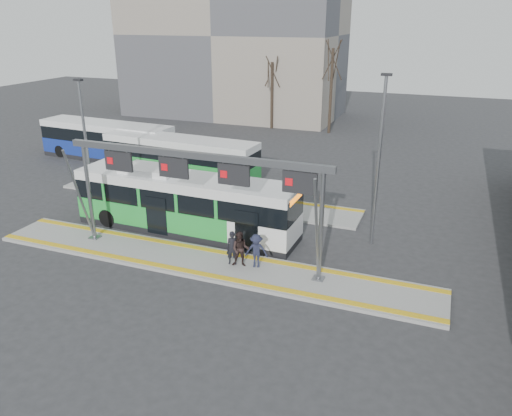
{
  "coord_description": "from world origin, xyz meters",
  "views": [
    {
      "loc": [
        9.96,
        -18.76,
        11.02
      ],
      "look_at": [
        1.5,
        3.0,
        1.97
      ],
      "focal_mm": 35.0,
      "sensor_mm": 36.0,
      "label": 1
    }
  ],
  "objects": [
    {
      "name": "ground",
      "position": [
        0.0,
        0.0,
        0.0
      ],
      "size": [
        120.0,
        120.0,
        0.0
      ],
      "primitive_type": "plane",
      "color": "#2D2D30",
      "rests_on": "ground"
    },
    {
      "name": "platform_main",
      "position": [
        0.0,
        0.0,
        0.07
      ],
      "size": [
        22.0,
        3.0,
        0.15
      ],
      "primitive_type": "cube",
      "color": "gray",
      "rests_on": "ground"
    },
    {
      "name": "platform_second",
      "position": [
        -4.0,
        8.0,
        0.07
      ],
      "size": [
        20.0,
        3.0,
        0.15
      ],
      "primitive_type": "cube",
      "color": "gray",
      "rests_on": "ground"
    },
    {
      "name": "tactile_main",
      "position": [
        0.0,
        0.0,
        0.16
      ],
      "size": [
        22.0,
        2.65,
        0.02
      ],
      "color": "yellow",
      "rests_on": "platform_main"
    },
    {
      "name": "tactile_second",
      "position": [
        -4.0,
        9.15,
        0.16
      ],
      "size": [
        20.0,
        0.35,
        0.02
      ],
      "color": "yellow",
      "rests_on": "platform_second"
    },
    {
      "name": "gantry",
      "position": [
        -0.35,
        0.25,
        4.3
      ],
      "size": [
        13.0,
        1.68,
        5.2
      ],
      "color": "slate",
      "rests_on": "platform_main"
    },
    {
      "name": "apartment_block",
      "position": [
        -14.0,
        36.0,
        9.21
      ],
      "size": [
        24.5,
        12.5,
        18.4
      ],
      "color": "gray",
      "rests_on": "ground"
    },
    {
      "name": "hero_bus",
      "position": [
        -2.67,
        3.2,
        1.56
      ],
      "size": [
        12.43,
        2.89,
        3.4
      ],
      "rotation": [
        0.0,
        0.0,
        -0.02
      ],
      "color": "black",
      "rests_on": "ground"
    },
    {
      "name": "bg_bus_green",
      "position": [
        -7.68,
        11.58,
        1.44
      ],
      "size": [
        11.79,
        3.17,
        2.92
      ],
      "rotation": [
        0.0,
        0.0,
        -0.06
      ],
      "color": "black",
      "rests_on": "ground"
    },
    {
      "name": "bg_bus_blue",
      "position": [
        -15.6,
        13.69,
        1.49
      ],
      "size": [
        11.67,
        3.3,
        3.01
      ],
      "rotation": [
        0.0,
        0.0,
        -0.06
      ],
      "color": "black",
      "rests_on": "ground"
    },
    {
      "name": "passenger_a",
      "position": [
        1.4,
        0.26,
        0.96
      ],
      "size": [
        0.67,
        0.53,
        1.61
      ],
      "primitive_type": "imported",
      "rotation": [
        0.0,
        0.0,
        0.27
      ],
      "color": "black",
      "rests_on": "platform_main"
    },
    {
      "name": "passenger_b",
      "position": [
        1.82,
        0.2,
        0.99
      ],
      "size": [
        0.95,
        0.81,
        1.69
      ],
      "primitive_type": "imported",
      "rotation": [
        0.0,
        0.0,
        0.24
      ],
      "color": "black",
      "rests_on": "platform_main"
    },
    {
      "name": "passenger_c",
      "position": [
        2.53,
        0.39,
        0.96
      ],
      "size": [
        1.16,
        0.84,
        1.61
      ],
      "primitive_type": "imported",
      "rotation": [
        0.0,
        0.0,
        0.26
      ],
      "color": "#1E2137",
      "rests_on": "platform_main"
    },
    {
      "name": "tree_left",
      "position": [
        -7.19,
        29.8,
        5.72
      ],
      "size": [
        1.4,
        1.4,
        7.54
      ],
      "color": "#382B21",
      "rests_on": "ground"
    },
    {
      "name": "tree_mid",
      "position": [
        -1.1,
        29.8,
        6.98
      ],
      "size": [
        1.4,
        1.4,
        9.2
      ],
      "color": "#382B21",
      "rests_on": "ground"
    },
    {
      "name": "tree_far",
      "position": [
        -21.04,
        32.71,
        7.04
      ],
      "size": [
        1.4,
        1.4,
        9.28
      ],
      "color": "#382B21",
      "rests_on": "ground"
    },
    {
      "name": "lamp_west",
      "position": [
        -9.35,
        3.87,
        4.12
      ],
      "size": [
        0.5,
        0.25,
        7.76
      ],
      "color": "slate",
      "rests_on": "ground"
    },
    {
      "name": "lamp_east",
      "position": [
        7.04,
        5.22,
        4.52
      ],
      "size": [
        0.5,
        0.25,
        8.55
      ],
      "color": "slate",
      "rests_on": "ground"
    }
  ]
}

